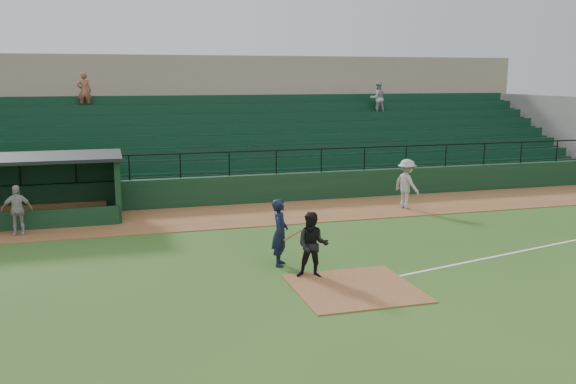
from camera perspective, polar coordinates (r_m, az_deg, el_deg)
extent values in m
plane|color=#2C511A|center=(16.82, 4.81, -7.69)|extent=(90.00, 90.00, 0.00)
cube|color=brown|center=(24.19, -1.99, -1.98)|extent=(40.00, 4.00, 0.03)
cube|color=brown|center=(15.93, 6.11, -8.70)|extent=(3.00, 3.00, 0.03)
cube|color=white|center=(21.83, 23.68, -4.28)|extent=(17.49, 4.44, 0.01)
cube|color=black|center=(26.17, -3.18, 0.27)|extent=(36.00, 0.35, 1.20)
cylinder|color=black|center=(25.93, -3.22, 3.75)|extent=(36.00, 0.06, 0.06)
cube|color=slate|center=(30.74, -5.28, 4.03)|extent=(36.00, 9.00, 3.60)
cube|color=#0D331E|center=(30.21, -5.11, 4.77)|extent=(34.56, 8.00, 4.05)
cube|color=slate|center=(38.45, 22.16, 5.04)|extent=(0.35, 9.50, 4.20)
cube|color=gray|center=(37.01, -7.25, 7.25)|extent=(38.00, 3.00, 6.40)
cube|color=slate|center=(35.01, -6.75, 7.90)|extent=(36.00, 2.00, 0.20)
imported|color=#AAAAAA|center=(34.91, 8.17, 8.46)|extent=(0.89, 0.69, 1.83)
imported|color=brown|center=(32.82, -18.10, 8.74)|extent=(0.68, 0.44, 1.85)
cube|color=black|center=(25.93, -24.79, 0.45)|extent=(8.50, 0.20, 2.30)
cube|color=black|center=(24.34, -15.31, 0.45)|extent=(0.20, 2.60, 2.30)
cube|color=olive|center=(25.70, -24.76, -1.68)|extent=(7.65, 0.40, 0.50)
imported|color=black|center=(17.47, -0.74, -3.72)|extent=(0.67, 0.81, 1.90)
cylinder|color=olive|center=(17.40, 0.71, -3.78)|extent=(0.79, 0.34, 0.35)
imported|color=black|center=(16.44, 2.26, -4.87)|extent=(1.05, 0.94, 1.77)
imported|color=#A5A09A|center=(25.37, 10.78, 0.73)|extent=(1.05, 1.43, 1.98)
imported|color=#A9A49F|center=(22.66, -23.50, -1.51)|extent=(1.00, 0.46, 1.68)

